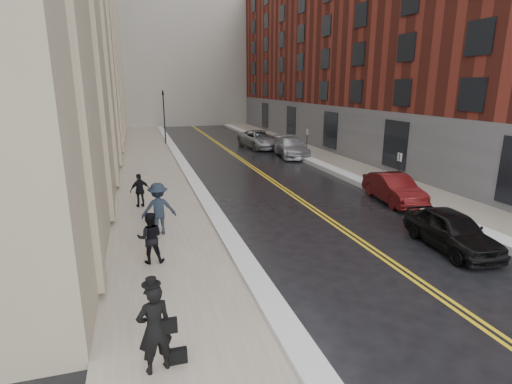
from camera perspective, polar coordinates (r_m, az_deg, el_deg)
ground at (r=12.33m, az=10.73°, el=-12.49°), size 160.00×160.00×0.00m
sidewalk_left at (r=26.26m, az=-14.64°, el=2.28°), size 4.00×64.00×0.15m
sidewalk_right at (r=29.84m, az=12.23°, el=3.91°), size 3.00×64.00×0.15m
lane_stripe_a at (r=27.34m, az=-0.08°, el=3.10°), size 0.12×64.00×0.01m
lane_stripe_b at (r=27.40m, az=0.41°, el=3.13°), size 0.12×64.00×0.01m
snow_ridge_left at (r=26.41m, az=-9.66°, el=2.75°), size 0.70×60.80×0.26m
snow_ridge_right at (r=29.00m, az=9.02°, el=3.90°), size 0.85×60.80×0.30m
building_right at (r=39.91m, az=19.29°, el=19.04°), size 14.00×50.00×18.00m
traffic_signal at (r=39.82m, az=-13.00°, el=10.95°), size 0.18×0.15×5.20m
parking_sign_near at (r=22.40m, az=19.69°, el=3.10°), size 0.06×0.35×2.23m
parking_sign_far at (r=32.70m, az=7.29°, el=7.36°), size 0.06×0.35×2.23m
car_black at (r=15.74m, az=26.17°, el=-4.90°), size 2.02×4.21×1.39m
car_maroon at (r=20.92m, az=19.08°, el=0.50°), size 1.98×4.38×1.40m
car_silver_near at (r=32.84m, az=5.04°, el=6.42°), size 2.83×5.57×1.55m
car_silver_far at (r=37.19m, az=0.63°, el=7.54°), size 3.32×6.11×1.63m
pedestrian_main at (r=8.38m, az=-14.31°, el=-18.37°), size 0.79×0.64×1.88m
pedestrian_a at (r=13.10m, az=-14.88°, el=-6.33°), size 0.87×0.70×1.67m
pedestrian_b at (r=15.46m, az=-13.74°, el=-2.33°), size 1.30×0.76×2.00m
pedestrian_c at (r=19.23m, az=-16.24°, el=0.24°), size 0.99×0.64×1.57m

